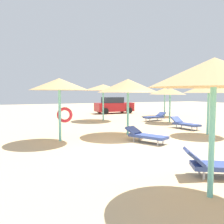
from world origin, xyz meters
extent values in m
plane|color=#D1B284|center=(0.00, 0.00, 0.00)|extent=(80.00, 80.00, 0.00)
cylinder|color=#6BC6BC|center=(4.64, 1.17, 1.13)|extent=(0.12, 0.12, 2.26)
cone|color=tan|center=(4.64, 1.17, 2.43)|extent=(2.54, 2.54, 0.53)
cylinder|color=#6BC6BC|center=(6.16, 6.19, 1.07)|extent=(0.12, 0.12, 2.15)
cone|color=tan|center=(6.16, 6.19, 2.29)|extent=(2.29, 2.29, 0.48)
cylinder|color=#6BC6BC|center=(-1.19, -4.42, 1.19)|extent=(0.12, 0.12, 2.37)
cone|color=tan|center=(-1.19, -4.42, 2.57)|extent=(2.63, 2.63, 0.59)
cylinder|color=#6BC6BC|center=(0.82, 2.84, 1.14)|extent=(0.12, 0.12, 2.28)
cone|color=tan|center=(0.82, 2.84, 2.53)|extent=(3.11, 3.11, 0.69)
cylinder|color=#6BC6BC|center=(-2.71, 2.70, 1.19)|extent=(0.12, 0.12, 2.39)
cone|color=tan|center=(-2.71, 2.70, 2.55)|extent=(2.61, 2.61, 0.52)
torus|color=red|center=(-2.49, 2.70, 1.17)|extent=(0.71, 0.34, 0.70)
cylinder|color=#6BC6BC|center=(2.23, 9.46, 1.23)|extent=(0.12, 0.12, 2.46)
cone|color=tan|center=(2.23, 9.46, 2.60)|extent=(3.09, 3.09, 0.48)
cylinder|color=#6BC6BC|center=(8.73, 10.18, 1.07)|extent=(0.12, 0.12, 2.14)
cone|color=tan|center=(8.73, 10.18, 2.33)|extent=(2.91, 2.91, 0.59)
cube|color=#33478C|center=(4.99, 3.12, 0.28)|extent=(0.81, 1.76, 0.12)
cube|color=#33478C|center=(4.91, 3.92, 0.50)|extent=(0.69, 0.56, 0.38)
cylinder|color=silver|center=(4.71, 3.70, 0.11)|extent=(0.06, 0.06, 0.22)
cylinder|color=silver|center=(5.15, 3.74, 0.11)|extent=(0.06, 0.06, 0.22)
cylinder|color=silver|center=(4.83, 2.50, 0.11)|extent=(0.06, 0.06, 0.22)
cylinder|color=silver|center=(5.27, 2.54, 0.11)|extent=(0.06, 0.06, 0.22)
cube|color=#33478C|center=(5.69, 7.54, 0.28)|extent=(1.78, 0.90, 0.12)
cube|color=#33478C|center=(6.48, 7.67, 0.47)|extent=(0.61, 0.71, 0.34)
cylinder|color=silver|center=(6.25, 7.85, 0.11)|extent=(0.06, 0.06, 0.22)
cylinder|color=silver|center=(6.32, 7.42, 0.11)|extent=(0.06, 0.06, 0.22)
cylinder|color=silver|center=(5.06, 7.66, 0.11)|extent=(0.06, 0.06, 0.22)
cylinder|color=silver|center=(5.13, 7.23, 0.11)|extent=(0.06, 0.06, 0.22)
cube|color=#33478C|center=(-0.59, -3.32, 0.51)|extent=(0.74, 0.79, 0.41)
cylinder|color=silver|center=(-0.53, -3.61, 0.11)|extent=(0.06, 0.06, 0.22)
cylinder|color=silver|center=(-0.30, -3.23, 0.11)|extent=(0.06, 0.06, 0.22)
cube|color=#33478C|center=(0.68, 0.73, 0.28)|extent=(1.29, 1.81, 0.12)
cube|color=#33478C|center=(0.35, 1.45, 0.47)|extent=(0.80, 0.74, 0.33)
cylinder|color=silver|center=(0.23, 1.18, 0.11)|extent=(0.06, 0.06, 0.22)
cylinder|color=silver|center=(0.63, 1.36, 0.11)|extent=(0.06, 0.06, 0.22)
cylinder|color=silver|center=(0.73, 0.09, 0.11)|extent=(0.06, 0.06, 0.22)
cylinder|color=silver|center=(1.13, 0.27, 0.11)|extent=(0.06, 0.06, 0.22)
cube|color=#B21E23|center=(5.87, 15.12, 0.67)|extent=(4.05, 1.82, 0.90)
cube|color=#262D38|center=(5.67, 15.12, 1.42)|extent=(2.04, 1.62, 0.60)
cylinder|color=black|center=(7.25, 15.96, 0.32)|extent=(0.65, 0.24, 0.64)
cylinder|color=black|center=(7.20, 14.20, 0.32)|extent=(0.65, 0.24, 0.64)
cylinder|color=black|center=(4.55, 16.04, 0.32)|extent=(0.65, 0.24, 0.64)
cylinder|color=black|center=(4.50, 14.28, 0.32)|extent=(0.65, 0.24, 0.64)
camera|label=1|loc=(-5.08, -7.95, 2.16)|focal=38.46mm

